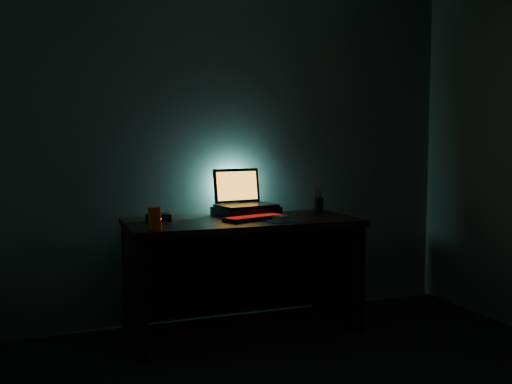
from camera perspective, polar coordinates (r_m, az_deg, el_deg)
room at (r=2.24m, az=12.35°, el=4.91°), size 3.50×4.00×2.50m
desk at (r=3.83m, az=-1.66°, el=-6.45°), size 1.50×0.70×0.75m
riser at (r=3.92m, az=-0.98°, el=-1.93°), size 0.45×0.37×0.06m
laptop at (r=3.95m, az=-1.37°, el=-0.56°), size 0.42×0.35×0.26m
keyboard at (r=3.70m, az=-0.21°, el=-2.60°), size 0.44×0.27×0.03m
mousepad at (r=3.66m, az=2.49°, el=-2.87°), size 0.25×0.23×0.00m
mouse at (r=3.65m, az=2.49°, el=-2.60°), size 0.08×0.11×0.03m
pen_cup at (r=4.10m, az=6.23°, el=-1.32°), size 0.09×0.09×0.11m
juice_glass at (r=3.35m, az=-10.12°, el=-2.58°), size 0.08×0.08×0.13m
router at (r=3.68m, az=-9.73°, el=-2.56°), size 0.15×0.12×0.05m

